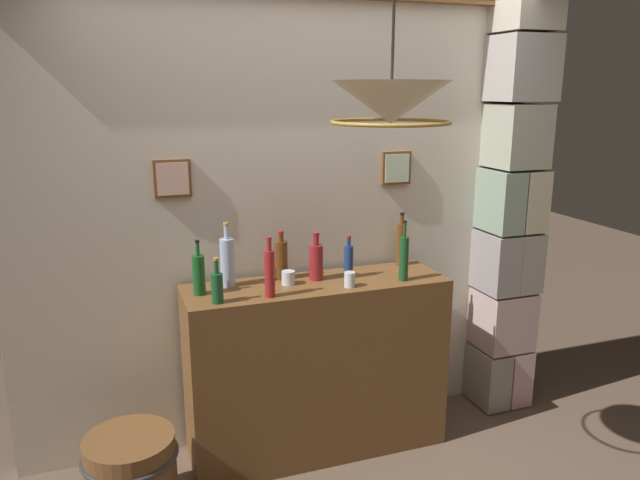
{
  "coord_description": "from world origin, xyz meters",
  "views": [
    {
      "loc": [
        -1.02,
        -2.12,
        2.02
      ],
      "look_at": [
        0.0,
        0.76,
        1.25
      ],
      "focal_mm": 33.85,
      "sensor_mm": 36.0,
      "label": 1
    }
  ],
  "objects": [
    {
      "name": "glass_tumbler_highball",
      "position": [
        0.14,
        0.68,
        1.04
      ],
      "size": [
        0.06,
        0.06,
        0.08
      ],
      "color": "silver",
      "rests_on": "bar_shelf_unit"
    },
    {
      "name": "glass_tumbler_rocks",
      "position": [
        -0.15,
        0.83,
        1.04
      ],
      "size": [
        0.07,
        0.07,
        0.07
      ],
      "color": "silver",
      "rests_on": "bar_shelf_unit"
    },
    {
      "name": "liquor_bottle_tequila",
      "position": [
        -0.63,
        0.83,
        1.11
      ],
      "size": [
        0.06,
        0.06,
        0.28
      ],
      "color": "#185521",
      "rests_on": "bar_shelf_unit"
    },
    {
      "name": "panelled_rear_partition",
      "position": [
        -0.0,
        1.1,
        1.45
      ],
      "size": [
        3.21,
        0.15,
        2.77
      ],
      "color": "beige",
      "rests_on": "ground"
    },
    {
      "name": "pendant_lamp",
      "position": [
        0.09,
        0.14,
        1.96
      ],
      "size": [
        0.49,
        0.49,
        0.52
      ],
      "color": "#EFE5C6"
    },
    {
      "name": "liquor_bottle_brandy",
      "position": [
        0.46,
        0.69,
        1.13
      ],
      "size": [
        0.05,
        0.05,
        0.33
      ],
      "color": "#1A4A22",
      "rests_on": "bar_shelf_unit"
    },
    {
      "name": "wooden_barrel",
      "position": [
        -1.03,
        0.56,
        0.21
      ],
      "size": [
        0.46,
        0.46,
        0.42
      ],
      "color": "brown",
      "rests_on": "ground"
    },
    {
      "name": "liquor_bottle_vermouth",
      "position": [
        -0.16,
        0.94,
        1.11
      ],
      "size": [
        0.07,
        0.07,
        0.27
      ],
      "color": "#5A3214",
      "rests_on": "bar_shelf_unit"
    },
    {
      "name": "liquor_bottle_mezcal",
      "position": [
        -0.3,
        0.67,
        1.13
      ],
      "size": [
        0.05,
        0.05,
        0.31
      ],
      "color": "maroon",
      "rests_on": "bar_shelf_unit"
    },
    {
      "name": "stone_pillar",
      "position": [
        1.3,
        0.94,
        1.35
      ],
      "size": [
        0.34,
        0.37,
        2.7
      ],
      "color": "gray",
      "rests_on": "ground"
    },
    {
      "name": "liquor_bottle_rum",
      "position": [
        0.2,
        0.84,
        1.09
      ],
      "size": [
        0.05,
        0.05,
        0.24
      ],
      "color": "navy",
      "rests_on": "bar_shelf_unit"
    },
    {
      "name": "liquor_bottle_sherry",
      "position": [
        0.02,
        0.86,
        1.1
      ],
      "size": [
        0.08,
        0.08,
        0.27
      ],
      "color": "maroon",
      "rests_on": "bar_shelf_unit"
    },
    {
      "name": "liquor_bottle_whiskey",
      "position": [
        0.58,
        0.96,
        1.13
      ],
      "size": [
        0.06,
        0.06,
        0.32
      ],
      "color": "brown",
      "rests_on": "bar_shelf_unit"
    },
    {
      "name": "bar_shelf_unit",
      "position": [
        0.0,
        0.81,
        0.5
      ],
      "size": [
        1.43,
        0.43,
        1.0
      ],
      "primitive_type": "cube",
      "color": "brown",
      "rests_on": "ground"
    },
    {
      "name": "liquor_bottle_scotch",
      "position": [
        -0.56,
        0.67,
        1.08
      ],
      "size": [
        0.06,
        0.06,
        0.23
      ],
      "color": "#184C24",
      "rests_on": "bar_shelf_unit"
    },
    {
      "name": "liquor_bottle_bourbon",
      "position": [
        -0.46,
        0.91,
        1.13
      ],
      "size": [
        0.08,
        0.08,
        0.34
      ],
      "color": "#ABBCE0",
      "rests_on": "bar_shelf_unit"
    }
  ]
}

